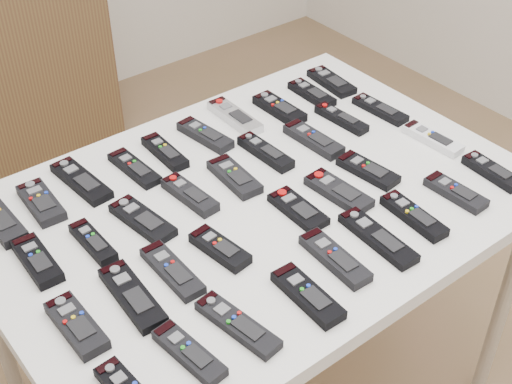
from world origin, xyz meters
TOP-DOWN VIEW (x-y plane):
  - table at (0.08, 0.04)m, footprint 1.25×0.88m
  - remote_1 at (-0.33, 0.32)m, footprint 0.07×0.16m
  - remote_2 at (-0.22, 0.34)m, footprint 0.07×0.20m
  - remote_3 at (-0.09, 0.30)m, footprint 0.06×0.17m
  - remote_4 at (0.00, 0.31)m, footprint 0.05×0.16m
  - remote_5 at (0.13, 0.31)m, footprint 0.07×0.17m
  - remote_6 at (0.24, 0.34)m, footprint 0.05×0.19m
  - remote_7 at (0.36, 0.30)m, footprint 0.06×0.17m
  - remote_8 at (0.49, 0.30)m, footprint 0.05×0.16m
  - remote_9 at (0.58, 0.32)m, footprint 0.07×0.17m
  - remote_10 at (-0.42, 0.14)m, footprint 0.06×0.16m
  - remote_11 at (-0.30, 0.12)m, footprint 0.04×0.15m
  - remote_12 at (-0.18, 0.12)m, footprint 0.08×0.18m
  - remote_13 at (-0.04, 0.13)m, footprint 0.06×0.17m
  - remote_14 at (0.08, 0.12)m, footprint 0.07×0.16m
  - remote_15 at (0.20, 0.16)m, footprint 0.05×0.17m
  - remote_16 at (0.33, 0.12)m, footprint 0.06×0.18m
  - remote_17 at (0.46, 0.15)m, footprint 0.05×0.17m
  - remote_18 at (0.58, 0.12)m, footprint 0.06×0.17m
  - remote_19 at (-0.43, -0.07)m, footprint 0.06×0.16m
  - remote_20 at (-0.31, -0.06)m, footprint 0.07×0.20m
  - remote_21 at (-0.21, -0.05)m, footprint 0.05×0.18m
  - remote_22 at (-0.10, -0.06)m, footprint 0.07×0.15m
  - remote_23 at (0.12, -0.06)m, footprint 0.06×0.15m
  - remote_24 at (0.24, -0.07)m, footprint 0.07×0.17m
  - remote_25 at (0.35, -0.06)m, footprint 0.07×0.16m
  - remote_26 at (0.58, -0.06)m, footprint 0.06×0.17m
  - remote_28 at (-0.30, -0.25)m, footprint 0.06×0.17m
  - remote_29 at (-0.19, -0.25)m, footprint 0.08×0.19m
  - remote_30 at (-0.04, -0.28)m, footprint 0.06×0.17m
  - remote_31 at (0.07, -0.23)m, footprint 0.06×0.18m
  - remote_32 at (0.19, -0.24)m, footprint 0.06×0.20m
  - remote_33 at (0.31, -0.24)m, footprint 0.06×0.17m
  - remote_34 at (0.45, -0.24)m, footprint 0.06×0.15m
  - remote_35 at (0.58, -0.25)m, footprint 0.06×0.16m

SIDE VIEW (x-z plane):
  - table at x=0.08m, z-range 0.33..1.11m
  - remote_3 at x=-0.09m, z-range 0.78..0.80m
  - remote_18 at x=0.58m, z-range 0.78..0.80m
  - remote_23 at x=0.12m, z-range 0.78..0.80m
  - remote_9 at x=0.58m, z-range 0.78..0.80m
  - remote_2 at x=-0.22m, z-range 0.78..0.80m
  - remote_8 at x=0.49m, z-range 0.78..0.80m
  - remote_12 at x=-0.18m, z-range 0.78..0.80m
  - remote_21 at x=-0.21m, z-range 0.78..0.80m
  - remote_25 at x=0.35m, z-range 0.78..0.80m
  - remote_29 at x=-0.19m, z-range 0.78..0.80m
  - remote_26 at x=0.58m, z-range 0.78..0.80m
  - remote_17 at x=0.46m, z-range 0.78..0.80m
  - remote_4 at x=0.00m, z-range 0.78..0.80m
  - remote_32 at x=0.19m, z-range 0.78..0.80m
  - remote_11 at x=-0.30m, z-range 0.78..0.80m
  - remote_20 at x=-0.31m, z-range 0.78..0.80m
  - remote_34 at x=0.45m, z-range 0.78..0.80m
  - remote_14 at x=0.08m, z-range 0.78..0.80m
  - remote_28 at x=-0.30m, z-range 0.78..0.80m
  - remote_24 at x=0.24m, z-range 0.78..0.80m
  - remote_5 at x=0.13m, z-range 0.78..0.80m
  - remote_1 at x=-0.33m, z-range 0.78..0.80m
  - remote_7 at x=0.36m, z-range 0.78..0.80m
  - remote_6 at x=0.24m, z-range 0.78..0.80m
  - remote_35 at x=0.58m, z-range 0.78..0.80m
  - remote_33 at x=0.31m, z-range 0.78..0.80m
  - remote_31 at x=0.07m, z-range 0.78..0.80m
  - remote_10 at x=-0.42m, z-range 0.78..0.80m
  - remote_16 at x=0.33m, z-range 0.78..0.80m
  - remote_30 at x=-0.04m, z-range 0.78..0.80m
  - remote_22 at x=-0.10m, z-range 0.78..0.80m
  - remote_13 at x=-0.04m, z-range 0.78..0.80m
  - remote_15 at x=0.20m, z-range 0.78..0.80m
  - remote_19 at x=-0.43m, z-range 0.78..0.80m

